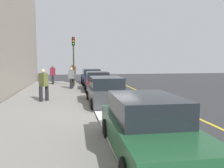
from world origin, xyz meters
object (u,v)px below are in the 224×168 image
Objects in this scene: pedestrian_grey_coat at (71,77)px; parked_car_maroon at (97,82)px; parked_car_charcoal at (106,91)px; pedestrian_burgundy_coat at (53,74)px; rolling_suitcase at (72,79)px; pedestrian_olive_coat at (44,84)px; parked_car_green at (148,127)px; traffic_light_pole at (74,53)px; parked_car_navy at (91,77)px; pedestrian_brown_coat at (73,73)px.

parked_car_maroon is at bearing 64.83° from pedestrian_grey_coat.
pedestrian_burgundy_coat is (-10.37, -3.50, 0.34)m from parked_car_charcoal.
pedestrian_olive_coat is at bearing -8.36° from rolling_suitcase.
parked_car_green is 4.78× the size of rolling_suitcase.
pedestrian_burgundy_coat is 1.86× the size of rolling_suitcase.
pedestrian_olive_coat is 0.42× the size of traffic_light_pole.
pedestrian_burgundy_coat reaches higher than parked_car_navy.
parked_car_green is 15.21m from traffic_light_pole.
pedestrian_burgundy_coat is 4.08m from pedestrian_grey_coat.
pedestrian_brown_coat is at bearing 170.80° from pedestrian_olive_coat.
parked_car_maroon is 5.76m from parked_car_charcoal.
pedestrian_burgundy_coat is 2.65m from rolling_suitcase.
pedestrian_grey_coat is 2.55m from traffic_light_pole.
parked_car_navy is at bearing 149.05° from traffic_light_pole.
pedestrian_olive_coat is (10.08, -3.51, 0.33)m from parked_car_navy.
parked_car_maroon is 2.18m from pedestrian_grey_coat.
parked_car_navy is at bearing 103.24° from pedestrian_burgundy_coat.
parked_car_green is (6.66, 0.02, 0.00)m from parked_car_charcoal.
parked_car_navy is 2.14m from rolling_suitcase.
parked_car_maroon is 2.72× the size of pedestrian_grey_coat.
traffic_light_pole reaches higher than pedestrian_grey_coat.
pedestrian_grey_coat is (-0.92, -1.96, 0.28)m from parked_car_maroon.
parked_car_charcoal is at bearing 14.97° from pedestrian_grey_coat.
parked_car_maroon is at bearing 38.48° from pedestrian_burgundy_coat.
pedestrian_brown_coat is 1.04× the size of pedestrian_burgundy_coat.
rolling_suitcase is at bearing -163.85° from parked_car_maroon.
parked_car_navy is at bearing 62.93° from rolling_suitcase.
pedestrian_brown_coat is 1.04× the size of pedestrian_olive_coat.
traffic_light_pole is (-1.63, 0.21, 1.96)m from pedestrian_grey_coat.
parked_car_charcoal is at bearing 7.84° from pedestrian_brown_coat.
pedestrian_burgundy_coat is (-9.22, -0.18, -0.00)m from pedestrian_olive_coat.
pedestrian_burgundy_coat is at bearing -76.76° from parked_car_navy.
parked_car_maroon is 1.04× the size of parked_car_charcoal.
pedestrian_brown_coat is 2.30m from pedestrian_burgundy_coat.
parked_car_maroon is 1.08× the size of traffic_light_pole.
parked_car_navy reaches higher than rolling_suitcase.
parked_car_navy is 5.49m from parked_car_maroon.
pedestrian_brown_coat reaches higher than parked_car_green.
pedestrian_grey_coat reaches higher than parked_car_green.
traffic_light_pole reaches higher than pedestrian_brown_coat.
parked_car_charcoal and parked_car_green have the same top height.
pedestrian_grey_coat is (3.70, 1.71, -0.05)m from pedestrian_burgundy_coat.
pedestrian_grey_coat is (4.57, -1.98, 0.28)m from parked_car_navy.
pedestrian_olive_coat is 11.18m from rolling_suitcase.
rolling_suitcase is (-18.87, -1.71, -0.31)m from parked_car_green.
parked_car_green is at bearing 5.08° from pedestrian_brown_coat.
parked_car_navy and parked_car_maroon have the same top height.
traffic_light_pole is 4.66m from rolling_suitcase.
parked_car_green is 13.46m from pedestrian_grey_coat.
pedestrian_burgundy_coat is at bearing -178.87° from pedestrian_olive_coat.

